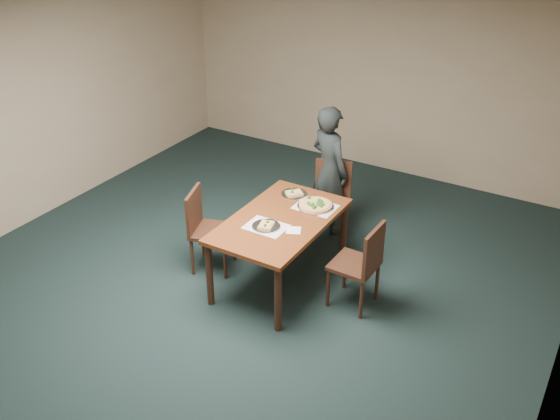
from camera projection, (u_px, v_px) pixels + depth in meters
The scene contains 13 objects.
ground at pixel (211, 314), 6.09m from camera, with size 8.00×8.00×0.00m, color black.
room_shell at pixel (200, 151), 5.24m from camera, with size 8.00×8.00×8.00m.
dining_table at pixel (280, 227), 6.26m from camera, with size 0.90×1.50×0.75m.
chair_far at pixel (331, 195), 7.16m from camera, with size 0.52×0.52×0.91m.
chair_left at pixel (205, 225), 6.57m from camera, with size 0.53×0.53×0.91m.
chair_right at pixel (362, 261), 5.97m from camera, with size 0.43×0.43×0.91m.
diner at pixel (329, 170), 7.18m from camera, with size 0.56×0.37×1.53m, color black.
placemat_main at pixel (315, 207), 6.43m from camera, with size 0.42×0.32×0.00m, color white.
placemat_near at pixel (266, 227), 6.08m from camera, with size 0.40×0.30×0.00m, color white.
pizza_pan at pixel (316, 205), 6.42m from camera, with size 0.38×0.38×0.07m.
slice_plate_near at pixel (266, 226), 6.07m from camera, with size 0.28×0.28×0.06m.
slice_plate_far at pixel (294, 193), 6.67m from camera, with size 0.28×0.28×0.06m.
napkin at pixel (293, 230), 6.02m from camera, with size 0.14×0.14×0.01m, color white.
Camera 1 is at (3.05, -3.80, 3.85)m, focal length 40.00 mm.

